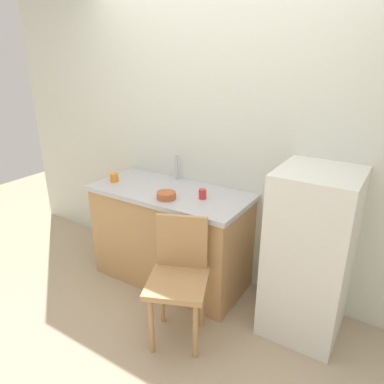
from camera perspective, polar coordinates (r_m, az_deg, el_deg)
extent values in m
plane|color=tan|center=(2.84, -6.35, -21.45)|extent=(8.00, 8.00, 0.00)
cube|color=silver|center=(2.98, 4.74, 9.99)|extent=(4.80, 0.10, 2.68)
cube|color=tan|center=(3.16, -3.38, -7.30)|extent=(1.32, 0.60, 0.82)
cube|color=#B7B7BC|center=(2.98, -3.55, -0.03)|extent=(1.36, 0.64, 0.04)
cylinder|color=#B7B7BC|center=(3.18, -2.47, 4.00)|extent=(0.02, 0.02, 0.23)
cube|color=silver|center=(2.65, 18.36, -9.44)|extent=(0.53, 0.56, 1.23)
cylinder|color=tan|center=(2.55, -6.55, -20.43)|extent=(0.04, 0.04, 0.45)
cylinder|color=tan|center=(2.50, 0.57, -21.31)|extent=(0.04, 0.04, 0.45)
cylinder|color=tan|center=(2.78, -4.82, -16.41)|extent=(0.04, 0.04, 0.45)
cylinder|color=tan|center=(2.73, 1.59, -17.10)|extent=(0.04, 0.04, 0.45)
cube|color=tan|center=(2.48, -2.39, -14.42)|extent=(0.52, 0.52, 0.04)
cube|color=tan|center=(2.52, -1.60, -7.93)|extent=(0.34, 0.17, 0.40)
cylinder|color=#B25B33|center=(2.79, -4.15, -0.54)|extent=(0.15, 0.15, 0.05)
cylinder|color=red|center=(2.78, 1.70, -0.32)|extent=(0.06, 0.06, 0.08)
cylinder|color=orange|center=(3.23, -12.38, 2.29)|extent=(0.07, 0.07, 0.07)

